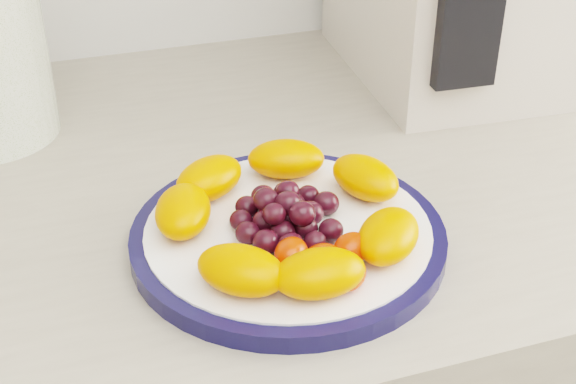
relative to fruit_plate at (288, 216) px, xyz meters
name	(u,v)px	position (x,y,z in m)	size (l,w,h in m)	color
plate_rim	(288,238)	(0.00, 0.00, -0.02)	(0.25, 0.25, 0.01)	#0F0F36
plate_face	(288,237)	(0.00, 0.00, -0.02)	(0.23, 0.23, 0.02)	white
fruit_plate	(288,216)	(0.00, 0.00, 0.00)	(0.22, 0.21, 0.03)	#FF6500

